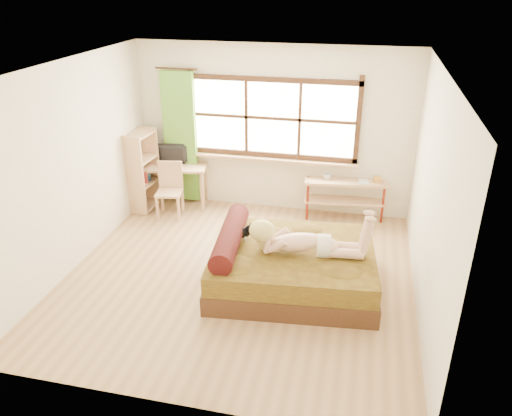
% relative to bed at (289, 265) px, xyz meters
% --- Properties ---
extents(floor, '(4.50, 4.50, 0.00)m').
position_rel_bed_xyz_m(floor, '(-0.67, 0.04, -0.28)').
color(floor, '#9E754C').
rests_on(floor, ground).
extents(ceiling, '(4.50, 4.50, 0.00)m').
position_rel_bed_xyz_m(ceiling, '(-0.67, 0.04, 2.42)').
color(ceiling, white).
rests_on(ceiling, wall_back).
extents(wall_back, '(4.50, 0.00, 4.50)m').
position_rel_bed_xyz_m(wall_back, '(-0.67, 2.29, 1.07)').
color(wall_back, silver).
rests_on(wall_back, floor).
extents(wall_front, '(4.50, 0.00, 4.50)m').
position_rel_bed_xyz_m(wall_front, '(-0.67, -2.21, 1.07)').
color(wall_front, silver).
rests_on(wall_front, floor).
extents(wall_left, '(0.00, 4.50, 4.50)m').
position_rel_bed_xyz_m(wall_left, '(-2.92, 0.04, 1.07)').
color(wall_left, silver).
rests_on(wall_left, floor).
extents(wall_right, '(0.00, 4.50, 4.50)m').
position_rel_bed_xyz_m(wall_right, '(1.58, 0.04, 1.07)').
color(wall_right, silver).
rests_on(wall_right, floor).
extents(window, '(2.80, 0.16, 1.46)m').
position_rel_bed_xyz_m(window, '(-0.67, 2.26, 1.23)').
color(window, '#FFEDBF').
rests_on(window, wall_back).
extents(curtain, '(0.55, 0.10, 2.20)m').
position_rel_bed_xyz_m(curtain, '(-2.22, 2.17, 0.87)').
color(curtain, '#539528').
rests_on(curtain, wall_back).
extents(bed, '(2.21, 1.84, 0.78)m').
position_rel_bed_xyz_m(bed, '(0.00, 0.00, 0.00)').
color(bed, black).
rests_on(bed, floor).
extents(woman, '(1.47, 0.55, 0.62)m').
position_rel_bed_xyz_m(woman, '(0.20, -0.04, 0.54)').
color(woman, '#D7A68A').
rests_on(woman, bed).
extents(kitten, '(0.32, 0.15, 0.25)m').
position_rel_bed_xyz_m(kitten, '(-0.67, 0.11, 0.36)').
color(kitten, black).
rests_on(kitten, bed).
extents(desk, '(1.21, 0.71, 0.71)m').
position_rel_bed_xyz_m(desk, '(-2.32, 1.99, 0.34)').
color(desk, tan).
rests_on(desk, floor).
extents(monitor, '(0.61, 0.18, 0.35)m').
position_rel_bed_xyz_m(monitor, '(-2.32, 2.04, 0.61)').
color(monitor, black).
rests_on(monitor, desk).
extents(chair, '(0.46, 0.46, 0.89)m').
position_rel_bed_xyz_m(chair, '(-2.24, 1.62, 0.22)').
color(chair, tan).
rests_on(chair, floor).
extents(pipe_shelf, '(1.33, 0.48, 0.74)m').
position_rel_bed_xyz_m(pipe_shelf, '(0.58, 2.11, 0.20)').
color(pipe_shelf, tan).
rests_on(pipe_shelf, floor).
extents(cup, '(0.13, 0.13, 0.09)m').
position_rel_bed_xyz_m(cup, '(0.27, 2.11, 0.42)').
color(cup, gray).
rests_on(cup, pipe_shelf).
extents(book, '(0.18, 0.23, 0.02)m').
position_rel_bed_xyz_m(book, '(0.77, 2.11, 0.38)').
color(book, gray).
rests_on(book, pipe_shelf).
extents(bookshelf, '(0.37, 0.60, 1.34)m').
position_rel_bed_xyz_m(bookshelf, '(-2.75, 1.74, 0.40)').
color(bookshelf, tan).
rests_on(bookshelf, floor).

